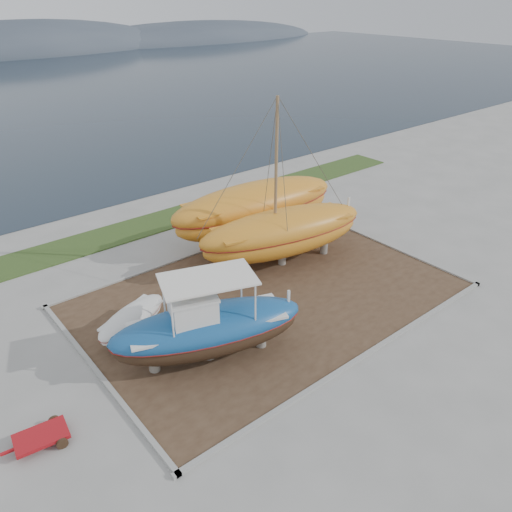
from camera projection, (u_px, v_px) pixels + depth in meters
ground at (327, 334)px, 22.45m from camera, size 140.00×140.00×0.00m
dirt_patch at (269, 296)px, 25.16m from camera, size 18.00×12.00×0.06m
curb_frame at (269, 295)px, 25.14m from camera, size 18.60×12.60×0.15m
grass_strip at (156, 222)px, 32.98m from camera, size 44.00×3.00×0.08m
blue_caique at (208, 320)px, 20.03m from camera, size 8.37×4.99×3.85m
white_dinghy at (132, 322)px, 22.15m from camera, size 4.21×2.91×1.18m
orange_sailboat at (284, 186)px, 25.84m from camera, size 10.16×4.81×9.21m
orange_bare_hull at (255, 214)px, 29.75m from camera, size 11.14×4.34×3.56m
red_trailer at (42, 439)px, 17.01m from camera, size 2.75×1.61×0.37m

